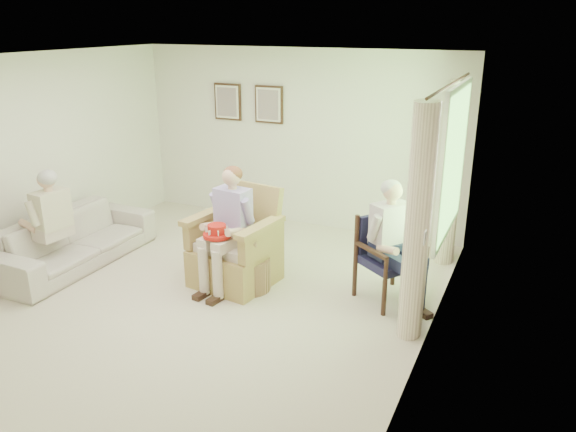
% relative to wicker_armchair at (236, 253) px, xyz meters
% --- Properties ---
extents(floor, '(5.50, 5.50, 0.00)m').
position_rel_wicker_armchair_xyz_m(floor, '(-0.19, -0.53, -0.36)').
color(floor, beige).
rests_on(floor, ground).
extents(back_wall, '(5.00, 0.04, 2.60)m').
position_rel_wicker_armchair_xyz_m(back_wall, '(-0.19, 2.22, 0.94)').
color(back_wall, silver).
rests_on(back_wall, ground).
extents(left_wall, '(0.04, 5.50, 2.60)m').
position_rel_wicker_armchair_xyz_m(left_wall, '(-2.69, -0.53, 0.94)').
color(left_wall, silver).
rests_on(left_wall, ground).
extents(right_wall, '(0.04, 5.50, 2.60)m').
position_rel_wicker_armchair_xyz_m(right_wall, '(2.31, -0.53, 0.94)').
color(right_wall, silver).
rests_on(right_wall, ground).
extents(ceiling, '(5.00, 5.50, 0.02)m').
position_rel_wicker_armchair_xyz_m(ceiling, '(-0.19, -0.53, 2.24)').
color(ceiling, white).
rests_on(ceiling, back_wall).
extents(window, '(0.13, 2.50, 1.63)m').
position_rel_wicker_armchair_xyz_m(window, '(2.28, 0.67, 1.22)').
color(window, '#2D6B23').
rests_on(window, right_wall).
extents(curtain_left, '(0.34, 0.34, 2.30)m').
position_rel_wicker_armchair_xyz_m(curtain_left, '(2.14, -0.31, 0.79)').
color(curtain_left, '#F6E8C1').
rests_on(curtain_left, ground).
extents(curtain_right, '(0.34, 0.34, 2.30)m').
position_rel_wicker_armchair_xyz_m(curtain_right, '(2.14, 1.65, 0.79)').
color(curtain_right, '#F6E8C1').
rests_on(curtain_right, ground).
extents(framed_print_left, '(0.45, 0.05, 0.55)m').
position_rel_wicker_armchair_xyz_m(framed_print_left, '(-1.34, 2.18, 1.42)').
color(framed_print_left, '#382114').
rests_on(framed_print_left, back_wall).
extents(framed_print_right, '(0.45, 0.05, 0.55)m').
position_rel_wicker_armchair_xyz_m(framed_print_right, '(-0.64, 2.18, 1.42)').
color(framed_print_right, '#382114').
rests_on(framed_print_right, back_wall).
extents(wicker_armchair, '(0.89, 0.88, 1.14)m').
position_rel_wicker_armchair_xyz_m(wicker_armchair, '(0.00, 0.00, 0.00)').
color(wicker_armchair, tan).
rests_on(wicker_armchair, ground).
extents(wood_armchair, '(0.61, 0.57, 0.94)m').
position_rel_wicker_armchair_xyz_m(wood_armchair, '(1.76, 0.39, 0.15)').
color(wood_armchair, black).
rests_on(wood_armchair, ground).
extents(sofa, '(2.20, 0.86, 0.64)m').
position_rel_wicker_armchair_xyz_m(sofa, '(-2.14, -0.40, -0.04)').
color(sofa, beige).
rests_on(sofa, ground).
extents(person_wicker, '(0.40, 0.63, 1.40)m').
position_rel_wicker_armchair_xyz_m(person_wicker, '(0.00, -0.15, 0.47)').
color(person_wicker, beige).
rests_on(person_wicker, ground).
extents(person_dark, '(0.40, 0.62, 1.35)m').
position_rel_wicker_armchair_xyz_m(person_dark, '(1.76, 0.23, 0.43)').
color(person_dark, '#1A1E3A').
rests_on(person_dark, ground).
extents(person_sofa, '(0.42, 0.63, 1.29)m').
position_rel_wicker_armchair_xyz_m(person_sofa, '(-2.14, -0.76, 0.38)').
color(person_sofa, beige).
rests_on(person_sofa, ground).
extents(red_hat, '(0.31, 0.31, 0.14)m').
position_rel_wicker_armchair_xyz_m(red_hat, '(-0.04, -0.35, 0.38)').
color(red_hat, red).
rests_on(red_hat, person_wicker).
extents(hatbox, '(0.49, 0.49, 0.71)m').
position_rel_wicker_armchair_xyz_m(hatbox, '(0.24, -0.12, -0.08)').
color(hatbox, tan).
rests_on(hatbox, ground).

